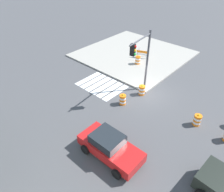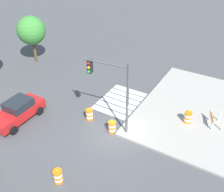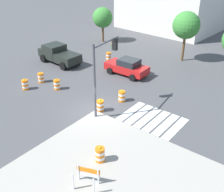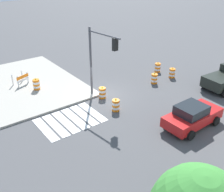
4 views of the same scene
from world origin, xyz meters
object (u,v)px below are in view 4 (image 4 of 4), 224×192
Objects in this scene: traffic_barrel_median_near at (172,73)px; traffic_barrel_far_curb at (158,68)px; traffic_barrel_lane_center at (102,93)px; traffic_light_pole at (100,53)px; construction_barricade at (22,78)px; sports_car at (192,116)px; traffic_barrel_crosswalk_end at (154,79)px; traffic_barrel_on_sidewalk at (36,84)px; traffic_barrel_near_corner at (116,105)px.

traffic_barrel_far_curb is at bearing -87.49° from traffic_barrel_median_near.
traffic_barrel_lane_center is 3.47m from traffic_light_pole.
traffic_barrel_lane_center is 0.71× the size of construction_barricade.
traffic_barrel_median_near is (-5.27, -6.42, -0.36)m from sports_car.
traffic_barrel_median_near is 1.00× the size of traffic_barrel_lane_center.
construction_barricade is at bearing -22.30° from traffic_barrel_far_curb.
sports_car is 4.23× the size of traffic_barrel_crosswalk_end.
traffic_barrel_median_near is 1.00× the size of traffic_barrel_on_sidewalk.
traffic_barrel_far_curb is (-5.19, -8.24, -0.36)m from sports_car.
traffic_barrel_lane_center is 0.19× the size of traffic_light_pole.
traffic_barrel_far_curb and traffic_barrel_lane_center have the same top height.
traffic_barrel_on_sidewalk reaches higher than traffic_barrel_lane_center.
sports_car is 8.31m from traffic_barrel_median_near.
traffic_barrel_on_sidewalk is at bearing -15.58° from traffic_barrel_far_curb.
construction_barricade is at bearing -62.66° from sports_car.
sports_car reaches higher than traffic_barrel_lane_center.
traffic_barrel_far_curb is at bearing 164.42° from traffic_barrel_on_sidewalk.
sports_car is 4.23× the size of traffic_barrel_lane_center.
traffic_barrel_near_corner and traffic_barrel_crosswalk_end have the same top height.
traffic_barrel_on_sidewalk is 6.66m from traffic_light_pole.
traffic_barrel_median_near is 8.66m from traffic_light_pole.
traffic_light_pole reaches higher than traffic_barrel_lane_center.
traffic_barrel_crosswalk_end is 1.00× the size of traffic_barrel_on_sidewalk.
traffic_barrel_on_sidewalk is (9.17, -4.92, 0.15)m from traffic_barrel_crosswalk_end.
construction_barricade is at bearing -70.36° from traffic_barrel_on_sidewalk.
traffic_barrel_near_corner is at bearing 80.41° from traffic_barrel_lane_center.
traffic_barrel_crosswalk_end is 0.19× the size of traffic_light_pole.
traffic_barrel_crosswalk_end is at bearing 151.80° from traffic_barrel_on_sidewalk.
traffic_barrel_crosswalk_end is at bearing -162.77° from traffic_barrel_near_corner.
traffic_barrel_median_near is at bearing 178.01° from traffic_barrel_crosswalk_end.
traffic_barrel_on_sidewalk is at bearing -63.42° from traffic_barrel_near_corner.
traffic_barrel_on_sidewalk is at bearing -23.57° from traffic_barrel_median_near.
traffic_barrel_crosswalk_end and traffic_barrel_far_curb have the same top height.
traffic_barrel_crosswalk_end is at bearing -114.67° from sports_car.
traffic_barrel_median_near is at bearing -167.99° from traffic_barrel_near_corner.
traffic_barrel_lane_center is at bearing 130.10° from traffic_barrel_on_sidewalk.
construction_barricade reaches higher than traffic_barrel_lane_center.
traffic_barrel_on_sidewalk is 0.19× the size of traffic_light_pole.
traffic_barrel_near_corner is 1.00× the size of traffic_barrel_on_sidewalk.
sports_car is at bearing 111.36° from traffic_light_pole.
traffic_barrel_on_sidewalk reaches higher than traffic_barrel_near_corner.
traffic_barrel_crosswalk_end is at bearing 145.76° from construction_barricade.
traffic_barrel_near_corner is at bearing -59.00° from sports_car.
sports_car is 7.16m from traffic_barrel_crosswalk_end.
traffic_light_pole is at bearing -3.26° from traffic_barrel_crosswalk_end.
traffic_barrel_far_curb is at bearing 157.70° from construction_barricade.
traffic_barrel_median_near is at bearing 150.82° from construction_barricade.
construction_barricade is 0.26× the size of traffic_light_pole.
traffic_barrel_on_sidewalk is (11.37, -3.17, 0.15)m from traffic_barrel_far_curb.
traffic_barrel_far_curb is (-8.01, -3.55, 0.00)m from traffic_barrel_near_corner.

